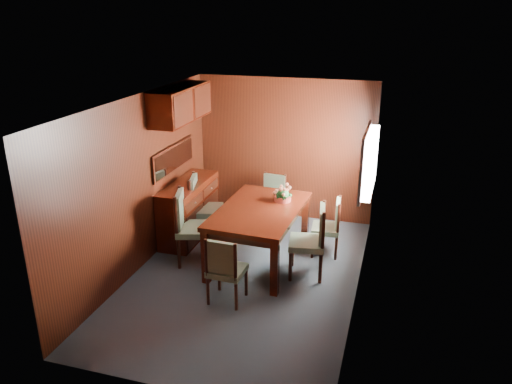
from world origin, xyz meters
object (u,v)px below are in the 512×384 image
(dining_table, at_px, (260,216))
(chair_head, at_px, (225,267))
(chair_left_near, at_px, (189,223))
(flower_centerpiece, at_px, (283,193))
(sideboard, at_px, (189,209))
(chair_right_near, at_px, (313,237))

(dining_table, height_order, chair_head, chair_head)
(chair_left_near, relative_size, chair_head, 1.20)
(chair_left_near, height_order, flower_centerpiece, flower_centerpiece)
(dining_table, height_order, flower_centerpiece, flower_centerpiece)
(chair_left_near, distance_m, flower_centerpiece, 1.41)
(dining_table, bearing_deg, chair_head, -92.29)
(flower_centerpiece, bearing_deg, dining_table, -122.55)
(sideboard, distance_m, chair_head, 2.07)
(flower_centerpiece, bearing_deg, sideboard, 175.24)
(chair_right_near, xyz_separation_m, chair_head, (-0.90, -1.00, -0.07))
(dining_table, relative_size, chair_head, 2.00)
(dining_table, bearing_deg, chair_right_near, -10.12)
(sideboard, distance_m, chair_right_near, 2.22)
(chair_head, bearing_deg, flower_centerpiece, 80.27)
(chair_right_near, bearing_deg, flower_centerpiece, 36.27)
(dining_table, xyz_separation_m, chair_left_near, (-0.96, -0.29, -0.11))
(dining_table, relative_size, chair_left_near, 1.67)
(sideboard, bearing_deg, chair_left_near, -66.21)
(sideboard, xyz_separation_m, dining_table, (1.31, -0.50, 0.25))
(chair_right_near, relative_size, flower_centerpiece, 3.93)
(chair_head, bearing_deg, sideboard, 128.39)
(sideboard, distance_m, dining_table, 1.43)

